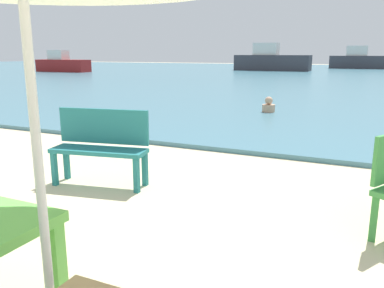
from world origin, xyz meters
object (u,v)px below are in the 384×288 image
(boat_fishing_trawler, at_px, (271,61))
(bench_teal_center, at_px, (101,142))
(boat_cargo_ship, at_px, (361,60))
(boat_ferry, at_px, (62,64))
(swimmer_person, at_px, (269,106))

(boat_fishing_trawler, bearing_deg, bench_teal_center, -79.97)
(bench_teal_center, xyz_separation_m, boat_cargo_ship, (1.53, 39.83, 0.34))
(boat_ferry, xyz_separation_m, boat_fishing_trawler, (15.33, 9.59, 0.23))
(bench_teal_center, relative_size, boat_fishing_trawler, 0.19)
(bench_teal_center, distance_m, boat_ferry, 30.46)
(boat_ferry, bearing_deg, swimmer_person, -36.01)
(boat_fishing_trawler, bearing_deg, boat_ferry, -147.97)
(boat_cargo_ship, bearing_deg, boat_ferry, -141.77)
(swimmer_person, relative_size, boat_ferry, 0.08)
(boat_ferry, height_order, boat_fishing_trawler, boat_fishing_trawler)
(swimmer_person, distance_m, boat_ferry, 26.50)
(boat_fishing_trawler, relative_size, boat_cargo_ship, 1.08)
(bench_teal_center, distance_m, boat_cargo_ship, 39.86)
(swimmer_person, height_order, boat_cargo_ship, boat_cargo_ship)
(swimmer_person, relative_size, boat_fishing_trawler, 0.06)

